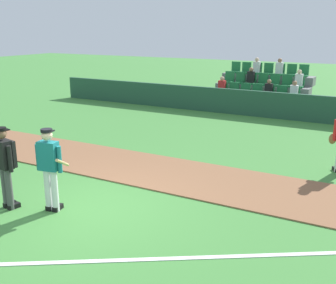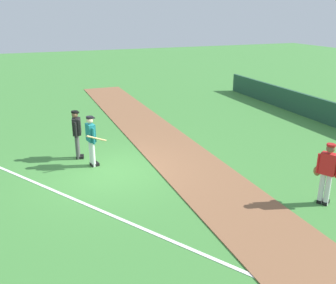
# 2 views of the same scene
# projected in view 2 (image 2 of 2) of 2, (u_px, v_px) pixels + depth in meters

# --- Properties ---
(ground_plane) EXTENTS (80.00, 80.00, 0.00)m
(ground_plane) POSITION_uv_depth(u_px,v_px,m) (110.00, 171.00, 12.41)
(ground_plane) COLOR #42843A
(infield_dirt_path) EXTENTS (28.00, 2.39, 0.03)m
(infield_dirt_path) POSITION_uv_depth(u_px,v_px,m) (183.00, 160.00, 13.32)
(infield_dirt_path) COLOR brown
(infield_dirt_path) RESTS_ON ground
(foul_line_chalk) EXTENTS (10.22, 6.46, 0.01)m
(foul_line_chalk) POSITION_uv_depth(u_px,v_px,m) (118.00, 218.00, 9.60)
(foul_line_chalk) COLOR white
(foul_line_chalk) RESTS_ON ground
(batter_teal_jersey) EXTENTS (0.73, 0.73, 1.76)m
(batter_teal_jersey) POSITION_uv_depth(u_px,v_px,m) (91.00, 139.00, 12.51)
(batter_teal_jersey) COLOR white
(batter_teal_jersey) RESTS_ON ground
(umpire_home_plate) EXTENTS (0.58, 0.36, 1.76)m
(umpire_home_plate) POSITION_uv_depth(u_px,v_px,m) (77.00, 132.00, 13.17)
(umpire_home_plate) COLOR #4C4C4C
(umpire_home_plate) RESTS_ON ground
(runner_red_jersey) EXTENTS (0.64, 0.43, 1.76)m
(runner_red_jersey) POSITION_uv_depth(u_px,v_px,m) (327.00, 172.00, 10.00)
(runner_red_jersey) COLOR silver
(runner_red_jersey) RESTS_ON ground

